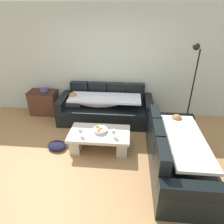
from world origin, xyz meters
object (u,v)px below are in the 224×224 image
coffee_table (100,138)px  fruit_bowl (100,130)px  open_magazine (114,133)px  wine_glass_near_left (80,131)px  side_cabinet (44,102)px  wine_glass_near_right (114,132)px  couch_near_window (177,154)px  couch_along_wall (104,108)px  floor_lamp (192,83)px  book_stack_on_cabinet (44,90)px  crumpled_garment (57,146)px

coffee_table → fruit_bowl: 0.18m
coffee_table → open_magazine: size_ratio=4.29×
open_magazine → wine_glass_near_left: bearing=-164.8°
coffee_table → open_magazine: 0.33m
wine_glass_near_left → open_magazine: bearing=14.0°
side_cabinet → coffee_table: bearing=-38.9°
wine_glass_near_left → wine_glass_near_right: same height
fruit_bowl → wine_glass_near_left: wine_glass_near_left is taller
wine_glass_near_left → couch_near_window: bearing=-10.1°
couch_along_wall → floor_lamp: floor_lamp is taller
wine_glass_near_right → book_stack_on_cabinet: bearing=141.9°
book_stack_on_cabinet → crumpled_garment: size_ratio=0.55×
floor_lamp → couch_near_window: bearing=-108.5°
couch_near_window → crumpled_garment: size_ratio=5.03×
fruit_bowl → couch_near_window: bearing=-19.6°
crumpled_garment → wine_glass_near_right: bearing=-2.4°
open_magazine → wine_glass_near_right: bearing=-90.2°
side_cabinet → crumpled_garment: (0.83, -1.46, -0.26)m
open_magazine → floor_lamp: 2.04m
couch_along_wall → open_magazine: bearing=-73.2°
open_magazine → couch_near_window: bearing=-21.6°
couch_near_window → fruit_bowl: couch_near_window is taller
couch_along_wall → crumpled_garment: bearing=-123.8°
coffee_table → book_stack_on_cabinet: (-1.64, 1.38, 0.44)m
book_stack_on_cabinet → floor_lamp: (3.54, -0.36, 0.43)m
floor_lamp → fruit_bowl: bearing=-152.5°
open_magazine → fruit_bowl: bearing=175.3°
wine_glass_near_right → floor_lamp: bearing=35.6°
coffee_table → fruit_bowl: (0.01, 0.03, 0.18)m
open_magazine → coffee_table: bearing=-178.7°
couch_near_window → fruit_bowl: size_ratio=7.19×
fruit_bowl → wine_glass_near_right: size_ratio=1.69×
couch_along_wall → coffee_table: size_ratio=1.91×
couch_near_window → open_magazine: bearing=67.2°
wine_glass_near_left → crumpled_garment: size_ratio=0.42×
wine_glass_near_left → crumpled_garment: (-0.54, 0.07, -0.44)m
couch_near_window → crumpled_garment: couch_near_window is taller
fruit_bowl → floor_lamp: floor_lamp is taller
couch_near_window → crumpled_garment: (-2.29, 0.38, -0.28)m
wine_glass_near_left → open_magazine: size_ratio=0.59×
open_magazine → book_stack_on_cabinet: 2.40m
floor_lamp → coffee_table: bearing=-151.9°
coffee_table → wine_glass_near_right: (0.30, -0.13, 0.26)m
open_magazine → couch_along_wall: bearing=108.1°
wine_glass_near_left → coffee_table: bearing=25.2°
wine_glass_near_right → book_stack_on_cabinet: book_stack_on_cabinet is taller
couch_along_wall → wine_glass_near_left: couch_along_wall is taller
side_cabinet → book_stack_on_cabinet: book_stack_on_cabinet is taller
couch_near_window → coffee_table: bearing=71.7°
open_magazine → side_cabinet: side_cabinet is taller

